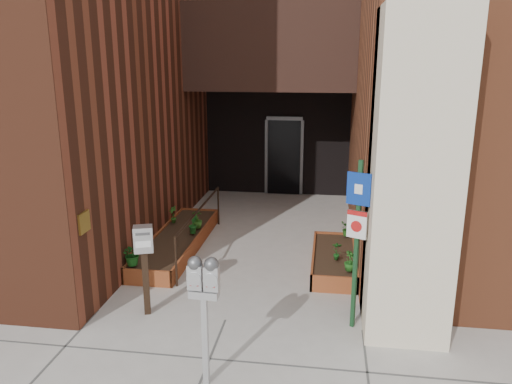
% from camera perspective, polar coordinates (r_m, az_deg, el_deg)
% --- Properties ---
extents(ground, '(80.00, 80.00, 0.00)m').
position_cam_1_polar(ground, '(7.65, -3.53, -14.40)').
color(ground, '#9E9991').
rests_on(ground, ground).
extents(architecture, '(20.00, 14.60, 10.00)m').
position_cam_1_polar(architecture, '(13.56, 1.63, 20.24)').
color(architecture, brown).
rests_on(architecture, ground).
extents(planter_left, '(0.90, 3.60, 0.30)m').
position_cam_1_polar(planter_left, '(10.34, -8.94, -5.66)').
color(planter_left, brown).
rests_on(planter_left, ground).
extents(planter_right, '(0.80, 2.20, 0.30)m').
position_cam_1_polar(planter_right, '(9.44, 8.89, -7.72)').
color(planter_right, brown).
rests_on(planter_right, ground).
extents(handrail, '(0.04, 3.34, 0.90)m').
position_cam_1_polar(handrail, '(9.96, -6.42, -2.64)').
color(handrail, black).
rests_on(handrail, ground).
extents(parking_meter, '(0.36, 0.17, 1.62)m').
position_cam_1_polar(parking_meter, '(5.78, -5.99, -10.74)').
color(parking_meter, '#B7B8BA').
rests_on(parking_meter, ground).
extents(sign_post, '(0.32, 0.16, 2.46)m').
position_cam_1_polar(sign_post, '(6.99, 11.47, -4.04)').
color(sign_post, '#163C1F').
rests_on(sign_post, ground).
extents(payment_dropbox, '(0.33, 0.28, 1.40)m').
position_cam_1_polar(payment_dropbox, '(7.57, -12.68, -6.64)').
color(payment_dropbox, black).
rests_on(payment_dropbox, ground).
extents(shrub_left_a, '(0.51, 0.51, 0.40)m').
position_cam_1_polar(shrub_left_a, '(8.90, -13.93, -6.88)').
color(shrub_left_a, '#185618').
rests_on(shrub_left_a, planter_left).
extents(shrub_left_b, '(0.23, 0.23, 0.38)m').
position_cam_1_polar(shrub_left_b, '(10.24, -7.23, -3.68)').
color(shrub_left_b, '#18551A').
rests_on(shrub_left_b, planter_left).
extents(shrub_left_c, '(0.24, 0.24, 0.38)m').
position_cam_1_polar(shrub_left_c, '(10.55, -6.75, -3.11)').
color(shrub_left_c, '#2B611B').
rests_on(shrub_left_c, planter_left).
extents(shrub_left_d, '(0.28, 0.28, 0.37)m').
position_cam_1_polar(shrub_left_d, '(10.94, -9.46, -2.55)').
color(shrub_left_d, '#275819').
rests_on(shrub_left_d, planter_left).
extents(shrub_right_a, '(0.26, 0.26, 0.34)m').
position_cam_1_polar(shrub_right_a, '(8.58, 10.69, -7.76)').
color(shrub_right_a, '#1D5618').
rests_on(shrub_right_a, planter_right).
extents(shrub_right_b, '(0.19, 0.19, 0.34)m').
position_cam_1_polar(shrub_right_b, '(8.98, 9.23, -6.64)').
color(shrub_right_b, '#19571A').
rests_on(shrub_right_b, planter_right).
extents(shrub_right_c, '(0.31, 0.31, 0.29)m').
position_cam_1_polar(shrub_right_c, '(10.18, 10.34, -4.19)').
color(shrub_right_c, '#255E1B').
rests_on(shrub_right_c, planter_right).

